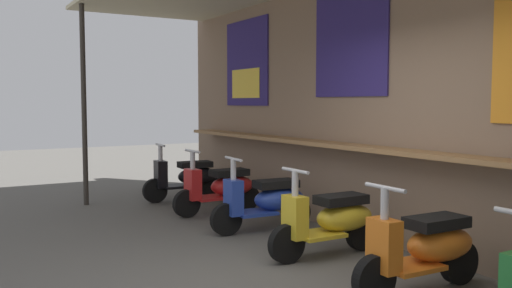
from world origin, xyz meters
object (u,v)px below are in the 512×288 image
object	(u,v)px
scooter_blue	(268,201)
scooter_orange	(426,248)
scooter_black	(189,177)
scooter_red	(222,187)
scooter_yellow	(332,220)

from	to	relation	value
scooter_blue	scooter_orange	world-z (taller)	same
scooter_black	scooter_orange	xyz separation A→B (m)	(5.16, 0.00, 0.00)
scooter_red	scooter_yellow	size ratio (longest dim) A/B	1.00
scooter_black	scooter_yellow	bearing A→B (deg)	94.14
scooter_red	scooter_yellow	xyz separation A→B (m)	(2.60, 0.00, 0.00)
scooter_blue	scooter_orange	xyz separation A→B (m)	(2.61, 0.00, 0.00)
scooter_red	scooter_orange	world-z (taller)	same
scooter_yellow	scooter_orange	world-z (taller)	same
scooter_blue	scooter_orange	size ratio (longest dim) A/B	1.00
scooter_blue	scooter_red	bearing A→B (deg)	-86.00
scooter_black	scooter_red	world-z (taller)	same
scooter_black	scooter_red	bearing A→B (deg)	94.15
scooter_black	scooter_blue	xyz separation A→B (m)	(2.54, 0.00, 0.00)
scooter_red	scooter_blue	size ratio (longest dim) A/B	1.00
scooter_blue	scooter_yellow	bearing A→B (deg)	94.00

